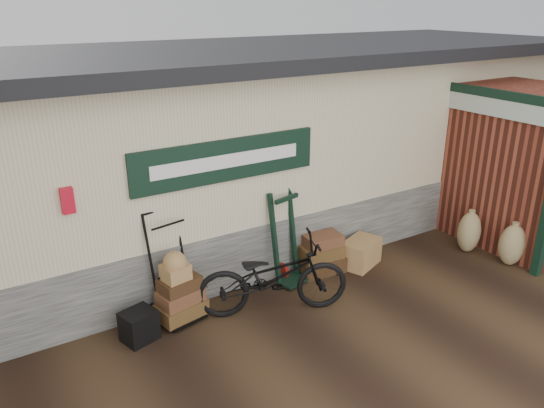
# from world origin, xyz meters

# --- Properties ---
(ground) EXTENTS (80.00, 80.00, 0.00)m
(ground) POSITION_xyz_m (0.00, 0.00, 0.00)
(ground) COLOR black
(ground) RESTS_ON ground
(station_building) EXTENTS (14.40, 4.10, 3.20)m
(station_building) POSITION_xyz_m (-0.01, 2.74, 1.61)
(station_building) COLOR #4C4C47
(station_building) RESTS_ON ground
(brick_outbuilding) EXTENTS (1.71, 4.51, 2.62)m
(brick_outbuilding) POSITION_xyz_m (4.70, 1.19, 1.30)
(brick_outbuilding) COLOR maroon
(brick_outbuilding) RESTS_ON ground
(porter_trolley) EXTENTS (0.83, 0.69, 1.48)m
(porter_trolley) POSITION_xyz_m (-1.20, 0.85, 0.74)
(porter_trolley) COLOR black
(porter_trolley) RESTS_ON ground
(green_barrow) EXTENTS (0.58, 0.53, 1.38)m
(green_barrow) POSITION_xyz_m (0.55, 0.85, 0.69)
(green_barrow) COLOR black
(green_barrow) RESTS_ON ground
(suitcase_stack) EXTENTS (0.73, 0.50, 0.62)m
(suitcase_stack) POSITION_xyz_m (1.15, 0.80, 0.31)
(suitcase_stack) COLOR #31210F
(suitcase_stack) RESTS_ON ground
(wicker_hamper) EXTENTS (0.75, 0.62, 0.42)m
(wicker_hamper) POSITION_xyz_m (1.81, 0.65, 0.21)
(wicker_hamper) COLOR olive
(wicker_hamper) RESTS_ON ground
(black_trunk) EXTENTS (0.46, 0.42, 0.39)m
(black_trunk) POSITION_xyz_m (-1.77, 0.57, 0.19)
(black_trunk) COLOR black
(black_trunk) RESTS_ON ground
(bicycle) EXTENTS (1.38, 2.11, 1.16)m
(bicycle) POSITION_xyz_m (-0.05, 0.24, 0.58)
(bicycle) COLOR black
(bicycle) RESTS_ON ground
(burlap_sack_left) EXTENTS (0.53, 0.49, 0.69)m
(burlap_sack_left) POSITION_xyz_m (3.62, 0.08, 0.34)
(burlap_sack_left) COLOR olive
(burlap_sack_left) RESTS_ON ground
(burlap_sack_right) EXTENTS (0.50, 0.46, 0.67)m
(burlap_sack_right) POSITION_xyz_m (3.80, -0.58, 0.34)
(burlap_sack_right) COLOR olive
(burlap_sack_right) RESTS_ON ground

